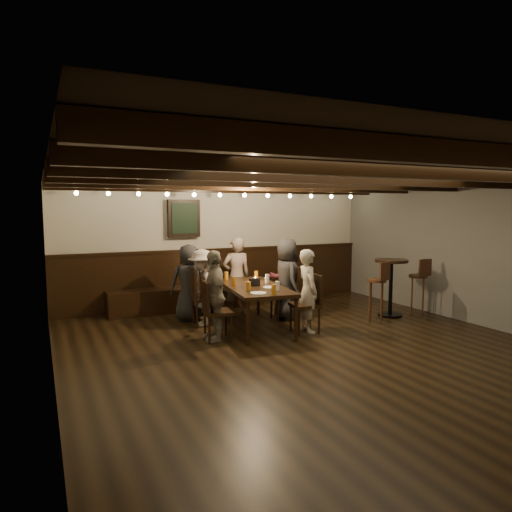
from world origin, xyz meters
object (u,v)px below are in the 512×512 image
person_right_near (287,279)px  person_left_near (202,287)px  chair_right_far (306,315)px  person_bench_right (285,278)px  chair_left_near (204,308)px  chair_right_near (285,303)px  person_left_far (214,296)px  bar_stool_right (418,294)px  person_right_far (308,291)px  chair_left_far (217,322)px  bar_stool_left (376,299)px  dining_table (254,289)px  person_bench_left (189,282)px  person_bench_centre (236,276)px  high_top_table (391,279)px

person_right_near → person_left_near: bearing=90.0°
chair_right_far → person_bench_right: size_ratio=0.69×
chair_left_near → chair_right_near: size_ratio=1.01×
chair_left_near → person_left_far: 0.98m
bar_stool_right → person_left_far: bearing=176.5°
chair_right_near → person_right_far: (-0.09, -0.90, 0.37)m
chair_left_far → bar_stool_left: size_ratio=0.84×
dining_table → person_left_far: 0.87m
dining_table → person_left_near: size_ratio=1.56×
person_bench_right → chair_left_far: bearing=39.8°
chair_right_far → person_bench_left: size_ratio=0.69×
person_left_far → person_right_far: (1.49, -0.20, -0.01)m
chair_right_far → bar_stool_right: bearing=-79.9°
dining_table → person_bench_centre: bearing=90.0°
person_right_near → chair_left_near: bearing=90.0°
chair_right_near → person_left_near: person_left_near is taller
chair_right_near → person_right_far: person_right_far is taller
person_right_far → bar_stool_right: person_right_far is taller
person_right_far → bar_stool_right: size_ratio=1.25×
person_left_far → person_bench_left: bearing=-173.7°
person_left_far → bar_stool_left: (2.90, -0.16, -0.28)m
person_bench_right → bar_stool_right: bearing=157.5°
chair_right_near → person_bench_right: (0.24, 0.42, 0.37)m
chair_left_far → person_right_near: (1.58, 0.69, 0.44)m
dining_table → person_bench_right: 1.27m
person_left_near → chair_left_far: bearing=2.0°
chair_left_far → bar_stool_right: bar_stool_right is taller
chair_left_near → high_top_table: 3.38m
chair_left_near → chair_left_far: chair_left_near is taller
person_bench_left → high_top_table: bearing=166.6°
person_bench_left → person_left_near: size_ratio=1.04×
chair_right_far → person_right_near: (0.15, 0.89, 0.43)m
chair_right_near → person_bench_centre: 1.03m
chair_left_far → chair_right_near: 1.70m
chair_left_far → person_left_near: person_left_near is taller
chair_right_far → high_top_table: high_top_table is taller
bar_stool_right → person_bench_right: bearing=147.7°
person_bench_left → person_right_near: (1.57, -0.67, 0.04)m
person_bench_left → person_left_far: bearing=96.3°
chair_right_far → bar_stool_left: (1.45, 0.05, 0.11)m
chair_right_near → bar_stool_left: (1.32, -0.85, 0.10)m
person_right_near → person_right_far: size_ratio=1.08×
person_bench_left → bar_stool_right: 4.14m
dining_table → person_right_far: bearing=-31.0°
dining_table → chair_right_far: chair_right_far is taller
dining_table → person_right_far: (0.68, -0.55, 0.01)m
dining_table → chair_right_near: 0.92m
bar_stool_left → person_bench_right: bearing=113.3°
person_bench_right → person_right_far: 1.36m
person_bench_right → person_left_far: person_left_far is taller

